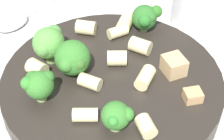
{
  "coord_description": "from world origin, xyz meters",
  "views": [
    {
      "loc": [
        -0.16,
        0.26,
        0.32
      ],
      "look_at": [
        0.0,
        0.0,
        0.04
      ],
      "focal_mm": 60.0,
      "sensor_mm": 36.0,
      "label": 1
    }
  ],
  "objects_px": {
    "rigatoni_1": "(117,58)",
    "rigatoni_4": "(146,126)",
    "rigatoni_9": "(118,32)",
    "spoon": "(23,16)",
    "chicken_chunk_1": "(174,65)",
    "broccoli_floret_2": "(38,84)",
    "rigatoni_8": "(145,78)",
    "broccoli_floret_0": "(72,58)",
    "rigatoni_2": "(85,115)",
    "rigatoni_3": "(86,28)",
    "rigatoni_5": "(79,55)",
    "broccoli_floret_3": "(48,43)",
    "broccoli_floret_4": "(117,116)",
    "broccoli_floret_1": "(145,17)",
    "pasta_bowl": "(112,84)",
    "rigatoni_0": "(90,82)",
    "rigatoni_7": "(126,22)",
    "rigatoni_6": "(37,68)",
    "chicken_chunk_0": "(193,96)"
  },
  "relations": [
    {
      "from": "rigatoni_4",
      "to": "broccoli_floret_3",
      "type": "bearing_deg",
      "value": -13.97
    },
    {
      "from": "broccoli_floret_1",
      "to": "chicken_chunk_0",
      "type": "bearing_deg",
      "value": 140.11
    },
    {
      "from": "broccoli_floret_3",
      "to": "rigatoni_8",
      "type": "distance_m",
      "value": 0.12
    },
    {
      "from": "spoon",
      "to": "rigatoni_8",
      "type": "bearing_deg",
      "value": 166.69
    },
    {
      "from": "rigatoni_7",
      "to": "rigatoni_0",
      "type": "bearing_deg",
      "value": 100.52
    },
    {
      "from": "broccoli_floret_1",
      "to": "rigatoni_8",
      "type": "xyz_separation_m",
      "value": [
        -0.05,
        0.09,
        -0.01
      ]
    },
    {
      "from": "broccoli_floret_1",
      "to": "rigatoni_4",
      "type": "distance_m",
      "value": 0.17
    },
    {
      "from": "rigatoni_0",
      "to": "rigatoni_3",
      "type": "height_order",
      "value": "rigatoni_3"
    },
    {
      "from": "rigatoni_0",
      "to": "rigatoni_7",
      "type": "xyz_separation_m",
      "value": [
        0.02,
        -0.12,
        0.0
      ]
    },
    {
      "from": "rigatoni_4",
      "to": "rigatoni_9",
      "type": "height_order",
      "value": "rigatoni_4"
    },
    {
      "from": "spoon",
      "to": "broccoli_floret_4",
      "type": "bearing_deg",
      "value": 152.03
    },
    {
      "from": "rigatoni_8",
      "to": "spoon",
      "type": "relative_size",
      "value": 0.17
    },
    {
      "from": "rigatoni_2",
      "to": "rigatoni_3",
      "type": "relative_size",
      "value": 1.04
    },
    {
      "from": "rigatoni_9",
      "to": "spoon",
      "type": "bearing_deg",
      "value": 1.13
    },
    {
      "from": "broccoli_floret_1",
      "to": "chicken_chunk_0",
      "type": "distance_m",
      "value": 0.13
    },
    {
      "from": "broccoli_floret_3",
      "to": "rigatoni_5",
      "type": "bearing_deg",
      "value": -148.43
    },
    {
      "from": "rigatoni_2",
      "to": "rigatoni_1",
      "type": "bearing_deg",
      "value": -79.71
    },
    {
      "from": "rigatoni_0",
      "to": "rigatoni_5",
      "type": "height_order",
      "value": "rigatoni_5"
    },
    {
      "from": "chicken_chunk_0",
      "to": "broccoli_floret_3",
      "type": "bearing_deg",
      "value": 9.39
    },
    {
      "from": "broccoli_floret_1",
      "to": "rigatoni_9",
      "type": "xyz_separation_m",
      "value": [
        0.02,
        0.03,
        -0.01
      ]
    },
    {
      "from": "chicken_chunk_1",
      "to": "broccoli_floret_2",
      "type": "bearing_deg",
      "value": 46.97
    },
    {
      "from": "broccoli_floret_0",
      "to": "broccoli_floret_1",
      "type": "distance_m",
      "value": 0.12
    },
    {
      "from": "rigatoni_3",
      "to": "chicken_chunk_0",
      "type": "distance_m",
      "value": 0.16
    },
    {
      "from": "rigatoni_8",
      "to": "broccoli_floret_0",
      "type": "bearing_deg",
      "value": 20.66
    },
    {
      "from": "rigatoni_1",
      "to": "rigatoni_4",
      "type": "height_order",
      "value": "rigatoni_1"
    },
    {
      "from": "rigatoni_2",
      "to": "rigatoni_7",
      "type": "distance_m",
      "value": 0.16
    },
    {
      "from": "broccoli_floret_2",
      "to": "rigatoni_7",
      "type": "distance_m",
      "value": 0.16
    },
    {
      "from": "broccoli_floret_2",
      "to": "broccoli_floret_4",
      "type": "relative_size",
      "value": 1.11
    },
    {
      "from": "pasta_bowl",
      "to": "broccoli_floret_1",
      "type": "bearing_deg",
      "value": -84.51
    },
    {
      "from": "broccoli_floret_4",
      "to": "rigatoni_0",
      "type": "height_order",
      "value": "broccoli_floret_4"
    },
    {
      "from": "broccoli_floret_0",
      "to": "rigatoni_6",
      "type": "xyz_separation_m",
      "value": [
        0.03,
        0.02,
        -0.01
      ]
    },
    {
      "from": "rigatoni_1",
      "to": "rigatoni_3",
      "type": "distance_m",
      "value": 0.07
    },
    {
      "from": "broccoli_floret_3",
      "to": "rigatoni_5",
      "type": "distance_m",
      "value": 0.04
    },
    {
      "from": "broccoli_floret_2",
      "to": "rigatoni_1",
      "type": "xyz_separation_m",
      "value": [
        -0.04,
        -0.09,
        -0.01
      ]
    },
    {
      "from": "rigatoni_6",
      "to": "chicken_chunk_1",
      "type": "height_order",
      "value": "chicken_chunk_1"
    },
    {
      "from": "rigatoni_2",
      "to": "rigatoni_5",
      "type": "xyz_separation_m",
      "value": [
        0.06,
        -0.07,
        0.0
      ]
    },
    {
      "from": "rigatoni_2",
      "to": "rigatoni_3",
      "type": "distance_m",
      "value": 0.14
    },
    {
      "from": "chicken_chunk_1",
      "to": "spoon",
      "type": "distance_m",
      "value": 0.25
    },
    {
      "from": "broccoli_floret_4",
      "to": "chicken_chunk_0",
      "type": "height_order",
      "value": "broccoli_floret_4"
    },
    {
      "from": "broccoli_floret_0",
      "to": "broccoli_floret_4",
      "type": "distance_m",
      "value": 0.09
    },
    {
      "from": "rigatoni_3",
      "to": "rigatoni_7",
      "type": "distance_m",
      "value": 0.05
    },
    {
      "from": "broccoli_floret_0",
      "to": "rigatoni_8",
      "type": "relative_size",
      "value": 1.55
    },
    {
      "from": "broccoli_floret_3",
      "to": "rigatoni_6",
      "type": "bearing_deg",
      "value": 94.04
    },
    {
      "from": "rigatoni_0",
      "to": "broccoli_floret_1",
      "type": "bearing_deg",
      "value": -91.2
    },
    {
      "from": "pasta_bowl",
      "to": "chicken_chunk_1",
      "type": "xyz_separation_m",
      "value": [
        -0.06,
        -0.04,
        0.02
      ]
    },
    {
      "from": "rigatoni_1",
      "to": "rigatoni_7",
      "type": "xyz_separation_m",
      "value": [
        0.03,
        -0.07,
        -0.0
      ]
    },
    {
      "from": "rigatoni_7",
      "to": "chicken_chunk_0",
      "type": "bearing_deg",
      "value": 148.44
    },
    {
      "from": "broccoli_floret_0",
      "to": "broccoli_floret_4",
      "type": "bearing_deg",
      "value": 152.67
    },
    {
      "from": "rigatoni_2",
      "to": "rigatoni_5",
      "type": "distance_m",
      "value": 0.09
    },
    {
      "from": "chicken_chunk_1",
      "to": "spoon",
      "type": "relative_size",
      "value": 0.15
    }
  ]
}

